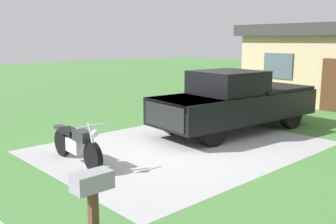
# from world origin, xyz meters

# --- Properties ---
(ground_plane) EXTENTS (80.00, 80.00, 0.00)m
(ground_plane) POSITION_xyz_m (0.00, 0.00, 0.00)
(ground_plane) COLOR #437638
(driveway_pad) EXTENTS (5.46, 7.17, 0.01)m
(driveway_pad) POSITION_xyz_m (0.00, 0.00, 0.00)
(driveway_pad) COLOR #9F9F9F
(driveway_pad) RESTS_ON ground
(motorcycle) EXTENTS (2.21, 0.70, 1.09)m
(motorcycle) POSITION_xyz_m (-0.66, -2.75, 0.47)
(motorcycle) COLOR black
(motorcycle) RESTS_ON ground
(pickup_truck) EXTENTS (2.50, 5.78, 1.90)m
(pickup_truck) POSITION_xyz_m (-0.18, 2.60, 0.95)
(pickup_truck) COLOR black
(pickup_truck) RESTS_ON ground
(mailbox) EXTENTS (0.26, 0.48, 1.26)m
(mailbox) POSITION_xyz_m (3.20, -4.70, 0.98)
(mailbox) COLOR #4C3823
(mailbox) RESTS_ON ground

